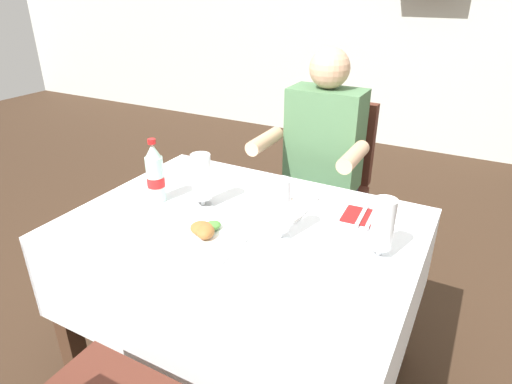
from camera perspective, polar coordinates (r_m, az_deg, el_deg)
main_dining_table at (r=1.66m, az=-1.66°, el=-8.88°), size 1.24×0.91×0.74m
chair_far_diner_seat at (r=2.35m, az=8.70°, el=1.11°), size 0.44×0.50×0.97m
seated_diner_far at (r=2.19m, az=8.24°, el=3.74°), size 0.50×0.46×1.26m
plate_near_camera at (r=1.48m, az=-6.72°, el=-5.59°), size 0.26×0.26×0.05m
plate_far_diner at (r=1.70m, az=3.20°, el=-1.13°), size 0.23×0.23×0.07m
beer_glass_left at (r=1.43m, az=3.25°, el=-2.06°), size 0.07×0.07×0.22m
beer_glass_middle at (r=1.66m, az=-7.13°, el=1.63°), size 0.07×0.07×0.21m
beer_glass_right at (r=1.39m, az=16.22°, el=-4.31°), size 0.07×0.07×0.20m
cola_bottle_primary at (r=1.73m, az=-13.04°, el=2.24°), size 0.07×0.07×0.26m
napkin_cutlery_set at (r=1.65m, az=14.29°, el=-3.19°), size 0.18×0.19×0.01m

